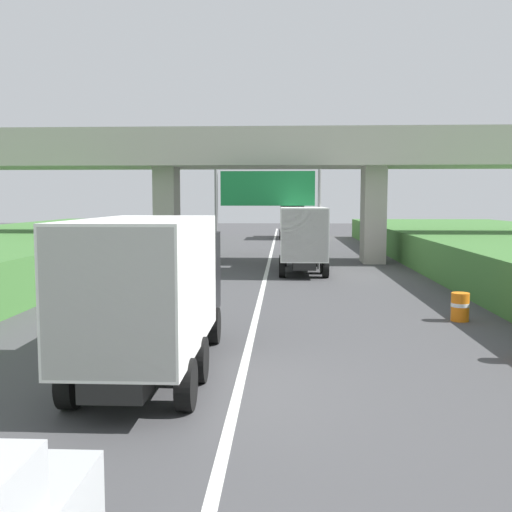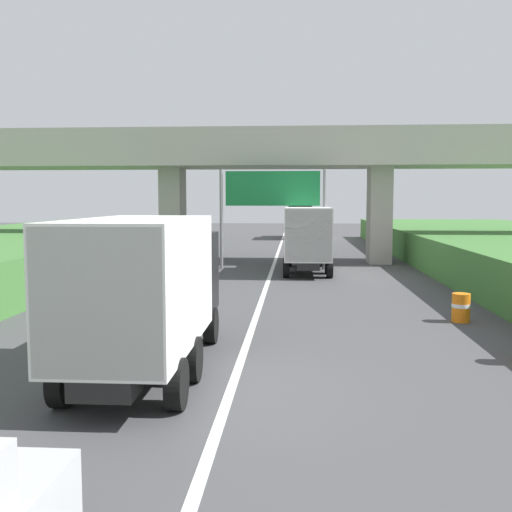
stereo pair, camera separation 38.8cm
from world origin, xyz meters
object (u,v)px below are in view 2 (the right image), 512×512
(truck_black, at_px, (148,286))
(truck_white, at_px, (307,236))
(overhead_highway_sign, at_px, (273,195))
(truck_yellow, at_px, (300,219))
(construction_barrel_3, at_px, (461,307))

(truck_black, height_order, truck_white, same)
(overhead_highway_sign, distance_m, truck_yellow, 26.93)
(overhead_highway_sign, bearing_deg, truck_yellow, 86.38)
(construction_barrel_3, bearing_deg, overhead_highway_sign, 114.74)
(truck_black, relative_size, construction_barrel_3, 8.11)
(overhead_highway_sign, height_order, truck_yellow, overhead_highway_sign)
(overhead_highway_sign, relative_size, truck_black, 0.81)
(truck_yellow, bearing_deg, construction_barrel_3, -83.32)
(truck_yellow, xyz_separation_m, construction_barrel_3, (4.78, -40.85, -1.47))
(truck_white, height_order, construction_barrel_3, truck_white)
(overhead_highway_sign, height_order, truck_white, overhead_highway_sign)
(overhead_highway_sign, height_order, truck_black, overhead_highway_sign)
(overhead_highway_sign, relative_size, truck_white, 0.81)
(truck_white, xyz_separation_m, construction_barrel_3, (4.59, -12.65, -1.47))
(truck_black, xyz_separation_m, truck_white, (3.82, 18.74, 0.00))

